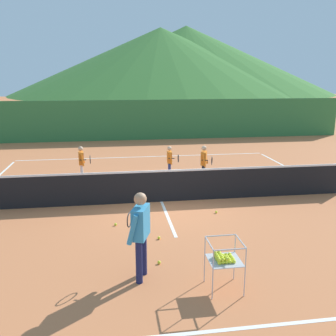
{
  "coord_description": "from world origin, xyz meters",
  "views": [
    {
      "loc": [
        -1.39,
        -10.61,
        3.68
      ],
      "look_at": [
        0.23,
        0.2,
        0.98
      ],
      "focal_mm": 40.32,
      "sensor_mm": 36.0,
      "label": 1
    }
  ],
  "objects_px": {
    "tennis_ball_3": "(216,212)",
    "tennis_net": "(161,186)",
    "student_1": "(170,159)",
    "student_2": "(204,161)",
    "tennis_ball_6": "(116,224)",
    "ball_cart": "(224,258)",
    "instructor": "(140,228)",
    "tennis_ball_1": "(159,262)",
    "tennis_ball_4": "(159,238)",
    "student_0": "(82,160)"
  },
  "relations": [
    {
      "from": "tennis_ball_1",
      "to": "tennis_ball_6",
      "type": "relative_size",
      "value": 1.0
    },
    {
      "from": "student_1",
      "to": "tennis_ball_1",
      "type": "xyz_separation_m",
      "value": [
        -1.2,
        -6.34,
        -0.68
      ]
    },
    {
      "from": "student_1",
      "to": "tennis_ball_4",
      "type": "bearing_deg",
      "value": -101.56
    },
    {
      "from": "tennis_net",
      "to": "tennis_ball_4",
      "type": "bearing_deg",
      "value": -98.84
    },
    {
      "from": "student_2",
      "to": "ball_cart",
      "type": "distance_m",
      "value": 6.83
    },
    {
      "from": "tennis_ball_4",
      "to": "student_0",
      "type": "bearing_deg",
      "value": 111.55
    },
    {
      "from": "tennis_net",
      "to": "ball_cart",
      "type": "distance_m",
      "value": 4.87
    },
    {
      "from": "tennis_net",
      "to": "tennis_ball_3",
      "type": "bearing_deg",
      "value": -41.11
    },
    {
      "from": "tennis_ball_1",
      "to": "tennis_ball_4",
      "type": "relative_size",
      "value": 1.0
    },
    {
      "from": "ball_cart",
      "to": "student_2",
      "type": "bearing_deg",
      "value": 79.02
    },
    {
      "from": "student_2",
      "to": "student_0",
      "type": "bearing_deg",
      "value": 169.54
    },
    {
      "from": "student_0",
      "to": "student_1",
      "type": "distance_m",
      "value": 3.13
    },
    {
      "from": "instructor",
      "to": "tennis_ball_1",
      "type": "xyz_separation_m",
      "value": [
        0.4,
        0.48,
        -0.97
      ]
    },
    {
      "from": "student_1",
      "to": "tennis_ball_1",
      "type": "height_order",
      "value": "student_1"
    },
    {
      "from": "student_0",
      "to": "ball_cart",
      "type": "bearing_deg",
      "value": -68.62
    },
    {
      "from": "instructor",
      "to": "student_0",
      "type": "distance_m",
      "value": 7.07
    },
    {
      "from": "student_1",
      "to": "ball_cart",
      "type": "distance_m",
      "value": 7.41
    },
    {
      "from": "student_2",
      "to": "tennis_ball_6",
      "type": "bearing_deg",
      "value": -131.74
    },
    {
      "from": "tennis_ball_6",
      "to": "student_1",
      "type": "bearing_deg",
      "value": 64.22
    },
    {
      "from": "student_2",
      "to": "tennis_ball_4",
      "type": "bearing_deg",
      "value": -115.72
    },
    {
      "from": "tennis_ball_3",
      "to": "tennis_net",
      "type": "bearing_deg",
      "value": 138.89
    },
    {
      "from": "student_0",
      "to": "tennis_ball_1",
      "type": "relative_size",
      "value": 18.55
    },
    {
      "from": "student_2",
      "to": "tennis_ball_4",
      "type": "xyz_separation_m",
      "value": [
        -2.15,
        -4.47,
        -0.76
      ]
    },
    {
      "from": "student_2",
      "to": "tennis_ball_3",
      "type": "bearing_deg",
      "value": -97.3
    },
    {
      "from": "student_0",
      "to": "student_1",
      "type": "bearing_deg",
      "value": -1.31
    },
    {
      "from": "student_2",
      "to": "tennis_ball_1",
      "type": "xyz_separation_m",
      "value": [
        -2.3,
        -5.64,
        -0.76
      ]
    },
    {
      "from": "instructor",
      "to": "tennis_ball_4",
      "type": "distance_m",
      "value": 1.99
    },
    {
      "from": "tennis_ball_4",
      "to": "ball_cart",
      "type": "bearing_deg",
      "value": -69.04
    },
    {
      "from": "tennis_net",
      "to": "student_1",
      "type": "bearing_deg",
      "value": 75.71
    },
    {
      "from": "student_1",
      "to": "student_2",
      "type": "relative_size",
      "value": 0.91
    },
    {
      "from": "tennis_ball_3",
      "to": "tennis_ball_6",
      "type": "relative_size",
      "value": 1.0
    },
    {
      "from": "tennis_net",
      "to": "tennis_ball_1",
      "type": "height_order",
      "value": "tennis_net"
    },
    {
      "from": "student_1",
      "to": "tennis_ball_6",
      "type": "distance_m",
      "value": 4.73
    },
    {
      "from": "tennis_ball_4",
      "to": "tennis_ball_3",
      "type": "bearing_deg",
      "value": 39.14
    },
    {
      "from": "tennis_net",
      "to": "tennis_ball_4",
      "type": "relative_size",
      "value": 170.66
    },
    {
      "from": "student_2",
      "to": "tennis_ball_3",
      "type": "height_order",
      "value": "student_2"
    },
    {
      "from": "student_2",
      "to": "tennis_ball_4",
      "type": "distance_m",
      "value": 5.02
    },
    {
      "from": "ball_cart",
      "to": "tennis_ball_6",
      "type": "xyz_separation_m",
      "value": [
        -1.83,
        3.19,
        -0.56
      ]
    },
    {
      "from": "ball_cart",
      "to": "tennis_ball_1",
      "type": "relative_size",
      "value": 13.22
    },
    {
      "from": "tennis_ball_4",
      "to": "tennis_ball_6",
      "type": "height_order",
      "value": "same"
    },
    {
      "from": "tennis_net",
      "to": "student_2",
      "type": "relative_size",
      "value": 8.85
    },
    {
      "from": "instructor",
      "to": "tennis_ball_3",
      "type": "xyz_separation_m",
      "value": [
        2.3,
        3.08,
        -0.97
      ]
    },
    {
      "from": "ball_cart",
      "to": "tennis_ball_6",
      "type": "height_order",
      "value": "ball_cart"
    },
    {
      "from": "student_2",
      "to": "ball_cart",
      "type": "height_order",
      "value": "student_2"
    },
    {
      "from": "instructor",
      "to": "student_0",
      "type": "relative_size",
      "value": 1.32
    },
    {
      "from": "tennis_net",
      "to": "student_1",
      "type": "xyz_separation_m",
      "value": [
        0.65,
        2.56,
        0.22
      ]
    },
    {
      "from": "student_0",
      "to": "tennis_ball_1",
      "type": "bearing_deg",
      "value": -73.26
    },
    {
      "from": "student_0",
      "to": "student_2",
      "type": "distance_m",
      "value": 4.3
    },
    {
      "from": "tennis_ball_1",
      "to": "tennis_ball_3",
      "type": "relative_size",
      "value": 1.0
    },
    {
      "from": "student_2",
      "to": "tennis_ball_6",
      "type": "xyz_separation_m",
      "value": [
        -3.13,
        -3.51,
        -0.76
      ]
    }
  ]
}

